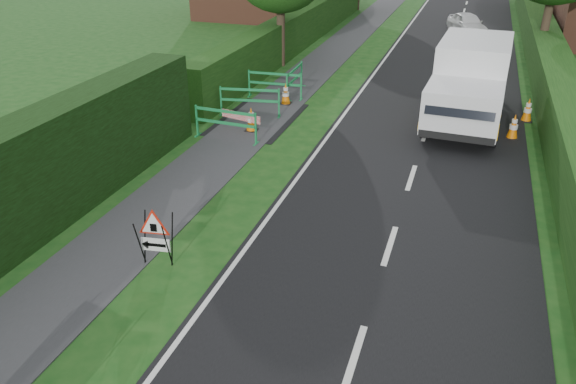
# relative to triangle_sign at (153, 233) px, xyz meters

# --- Properties ---
(ground) EXTENTS (120.00, 120.00, 0.00)m
(ground) POSITION_rel_triangle_sign_xyz_m (1.83, -2.34, -0.73)
(ground) COLOR #144213
(ground) RESTS_ON ground
(road_surface) EXTENTS (6.00, 90.00, 0.02)m
(road_surface) POSITION_rel_triangle_sign_xyz_m (4.33, 32.66, -0.73)
(road_surface) COLOR black
(road_surface) RESTS_ON ground
(footpath) EXTENTS (2.00, 90.00, 0.02)m
(footpath) POSITION_rel_triangle_sign_xyz_m (-1.17, 32.66, -0.73)
(footpath) COLOR #2D2D30
(footpath) RESTS_ON ground
(hedge_west_far) EXTENTS (1.00, 24.00, 1.80)m
(hedge_west_far) POSITION_rel_triangle_sign_xyz_m (-3.17, 19.66, -0.73)
(hedge_west_far) COLOR #14380F
(hedge_west_far) RESTS_ON ground
(hedge_east) EXTENTS (1.20, 50.00, 1.50)m
(hedge_east) POSITION_rel_triangle_sign_xyz_m (8.33, 13.66, -0.73)
(hedge_east) COLOR #14380F
(hedge_east) RESTS_ON ground
(triangle_sign) EXTENTS (0.82, 0.82, 1.06)m
(triangle_sign) POSITION_rel_triangle_sign_xyz_m (0.00, 0.00, 0.00)
(triangle_sign) COLOR black
(triangle_sign) RESTS_ON ground
(works_van) EXTENTS (2.48, 5.72, 2.56)m
(works_van) POSITION_rel_triangle_sign_xyz_m (5.43, 10.66, 0.62)
(works_van) COLOR silver
(works_van) RESTS_ON ground
(traffic_cone_0) EXTENTS (0.38, 0.38, 0.79)m
(traffic_cone_0) POSITION_rel_triangle_sign_xyz_m (6.90, 9.52, -0.34)
(traffic_cone_0) COLOR black
(traffic_cone_0) RESTS_ON ground
(traffic_cone_1) EXTENTS (0.38, 0.38, 0.79)m
(traffic_cone_1) POSITION_rel_triangle_sign_xyz_m (7.38, 11.33, -0.34)
(traffic_cone_1) COLOR black
(traffic_cone_1) RESTS_ON ground
(traffic_cone_2) EXTENTS (0.38, 0.38, 0.79)m
(traffic_cone_2) POSITION_rel_triangle_sign_xyz_m (6.40, 13.67, -0.34)
(traffic_cone_2) COLOR black
(traffic_cone_2) RESTS_ON ground
(traffic_cone_3) EXTENTS (0.38, 0.38, 0.79)m
(traffic_cone_3) POSITION_rel_triangle_sign_xyz_m (-0.98, 7.58, -0.34)
(traffic_cone_3) COLOR black
(traffic_cone_3) RESTS_ON ground
(traffic_cone_4) EXTENTS (0.38, 0.38, 0.79)m
(traffic_cone_4) POSITION_rel_triangle_sign_xyz_m (-0.81, 10.50, -0.34)
(traffic_cone_4) COLOR black
(traffic_cone_4) RESTS_ON ground
(ped_barrier_0) EXTENTS (2.08, 0.47, 1.00)m
(ped_barrier_0) POSITION_rel_triangle_sign_xyz_m (-1.42, 6.60, -0.10)
(ped_barrier_0) COLOR #17803F
(ped_barrier_0) RESTS_ON ground
(ped_barrier_1) EXTENTS (2.09, 0.71, 1.00)m
(ped_barrier_1) POSITION_rel_triangle_sign_xyz_m (-1.55, 8.90, -0.10)
(ped_barrier_1) COLOR #17803F
(ped_barrier_1) RESTS_ON ground
(ped_barrier_2) EXTENTS (2.08, 0.48, 1.00)m
(ped_barrier_2) POSITION_rel_triangle_sign_xyz_m (-1.41, 11.05, -0.10)
(ped_barrier_2) COLOR #17803F
(ped_barrier_2) RESTS_ON ground
(ped_barrier_3) EXTENTS (0.41, 2.07, 1.00)m
(ped_barrier_3) POSITION_rel_triangle_sign_xyz_m (-0.91, 11.85, -0.10)
(ped_barrier_3) COLOR #17803F
(ped_barrier_3) RESTS_ON ground
(redwhite_plank) EXTENTS (1.46, 0.41, 0.25)m
(redwhite_plank) POSITION_rel_triangle_sign_xyz_m (-1.33, 7.57, -0.73)
(redwhite_plank) COLOR red
(redwhite_plank) RESTS_ON ground
(hatchback_car) EXTENTS (2.62, 3.63, 1.15)m
(hatchback_car) POSITION_rel_triangle_sign_xyz_m (4.81, 25.53, -0.16)
(hatchback_car) COLOR silver
(hatchback_car) RESTS_ON ground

